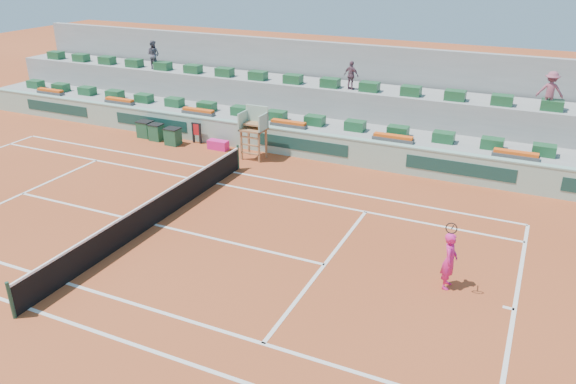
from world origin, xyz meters
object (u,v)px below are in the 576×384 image
player_bag (218,145)px  drink_cooler_a (173,136)px  umpire_chair (254,126)px  tennis_player (449,260)px

player_bag → drink_cooler_a: (-2.37, -0.34, 0.20)m
umpire_chair → tennis_player: umpire_chair is taller
player_bag → tennis_player: tennis_player is taller
tennis_player → umpire_chair: bearing=144.5°
umpire_chair → drink_cooler_a: bearing=-179.4°
umpire_chair → drink_cooler_a: 4.67m
umpire_chair → drink_cooler_a: umpire_chair is taller
player_bag → umpire_chair: 2.55m
umpire_chair → drink_cooler_a: size_ratio=2.86×
player_bag → drink_cooler_a: 2.40m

